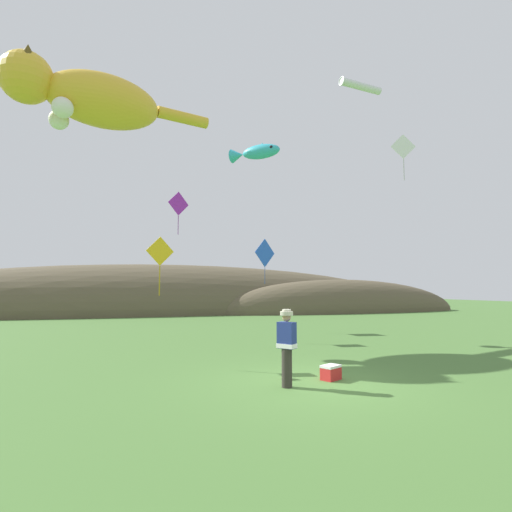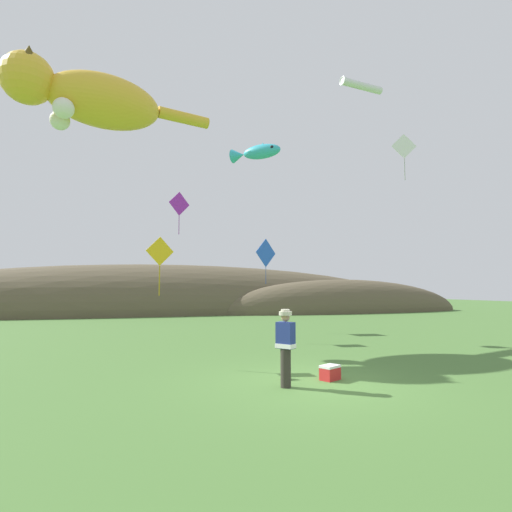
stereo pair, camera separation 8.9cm
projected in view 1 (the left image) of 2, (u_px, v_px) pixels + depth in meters
name	position (u px, v px, depth m)	size (l,w,h in m)	color
ground_plane	(312.00, 384.00, 9.42)	(120.00, 120.00, 0.00)	#477033
distant_hill_ridge	(194.00, 313.00, 36.88)	(56.24, 12.70, 8.88)	brown
festival_attendant	(287.00, 345.00, 9.20)	(0.45, 0.49, 1.77)	#332D28
kite_spool	(287.00, 375.00, 9.94)	(0.14, 0.23, 0.23)	olive
picnic_cooler	(331.00, 372.00, 9.89)	(0.58, 0.50, 0.36)	red
kite_giant_cat	(88.00, 98.00, 16.86)	(8.65, 3.45, 2.66)	gold
kite_fish_windsock	(256.00, 152.00, 19.18)	(2.31, 2.28, 0.78)	#33B2CC
kite_tube_streamer	(360.00, 86.00, 18.93)	(2.30, 0.62, 0.44)	white
kite_diamond_violet	(178.00, 204.00, 18.77)	(1.04, 0.50, 2.04)	purple
kite_diamond_white	(403.00, 147.00, 16.33)	(0.98, 0.34, 1.93)	white
kite_diamond_gold	(160.00, 252.00, 12.07)	(0.85, 0.26, 1.78)	yellow
kite_diamond_blue	(265.00, 253.00, 21.38)	(1.38, 0.70, 2.43)	blue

